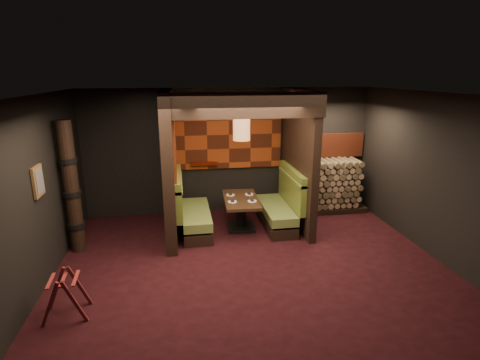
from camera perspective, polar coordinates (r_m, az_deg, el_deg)
name	(u,v)px	position (r m, az deg, el deg)	size (l,w,h in m)	color
floor	(252,266)	(6.54, 1.89, -12.99)	(6.50, 5.50, 0.02)	black
ceiling	(254,94)	(5.72, 2.15, 13.02)	(6.50, 5.50, 0.02)	black
wall_back	(230,151)	(8.62, -1.57, 4.41)	(6.50, 0.02, 2.85)	black
wall_front	(313,274)	(3.52, 11.05, -13.85)	(6.50, 0.02, 2.85)	black
wall_left	(35,196)	(6.24, -28.83, -2.16)	(0.02, 5.50, 2.85)	black
wall_right	(438,177)	(7.33, 27.89, 0.43)	(0.02, 5.50, 2.85)	black
partition_left	(169,165)	(7.46, -10.73, 2.30)	(0.20, 2.20, 2.85)	black
partition_right	(298,159)	(7.89, 8.90, 3.13)	(0.15, 2.10, 2.85)	black
header_beam	(244,105)	(6.42, 0.66, 11.30)	(2.85, 0.18, 0.44)	black
tapa_back_panel	(229,134)	(8.49, -1.71, 6.95)	(2.40, 0.06, 1.55)	#8F3411
tapa_side_panel	(174,142)	(7.54, -9.96, 5.79)	(0.04, 1.85, 1.45)	#8F3411
lacquer_shelf	(204,164)	(8.50, -5.47, 2.49)	(0.60, 0.12, 0.07)	#501004
booth_bench_left	(191,213)	(7.76, -7.47, -4.94)	(0.68, 1.60, 1.14)	black
booth_bench_right	(280,207)	(8.03, 6.19, -4.17)	(0.68, 1.60, 1.14)	black
dining_table	(241,209)	(7.79, 0.15, -4.42)	(0.75, 1.30, 0.67)	black
place_settings	(241,198)	(7.71, 0.16, -2.72)	(0.60, 0.63, 0.03)	white
pendant_lamp	(241,129)	(7.32, 0.23, 7.83)	(0.33, 0.33, 0.96)	#A46C43
framed_picture	(38,181)	(6.27, -28.40, -0.17)	(0.05, 0.36, 0.46)	brown
luggage_rack	(65,293)	(5.71, -25.09, -15.37)	(0.64, 0.47, 0.66)	#4D1619
totem_column	(72,189)	(7.25, -24.26, -1.23)	(0.31, 0.31, 2.40)	black
firewood_stack	(329,185)	(9.02, 13.37, -0.82)	(1.73, 0.70, 1.22)	black
mosaic_header	(326,145)	(9.11, 12.94, 5.15)	(1.83, 0.10, 0.56)	maroon
bay_front_post	(299,157)	(8.16, 8.94, 3.56)	(0.08, 0.08, 2.85)	black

